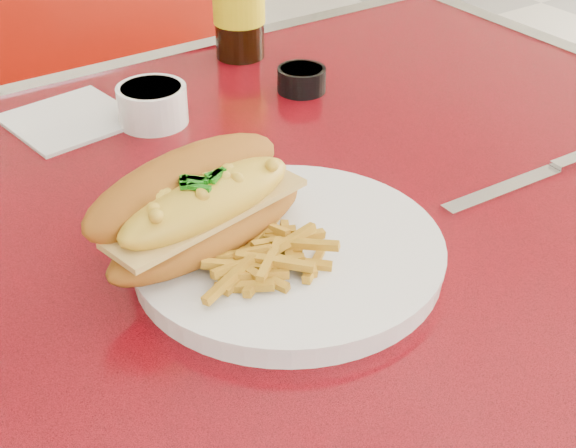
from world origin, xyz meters
TOP-DOWN VIEW (x-y plane):
  - diner_table at (0.00, 0.00)m, footprint 1.23×0.83m
  - booth_bench_far at (0.00, 0.81)m, footprint 1.20×0.51m
  - dinner_plate at (-0.01, -0.09)m, footprint 0.29×0.29m
  - mac_hoagie at (-0.07, -0.05)m, footprint 0.22×0.14m
  - fries_pile at (-0.05, -0.11)m, footprint 0.11×0.10m
  - fork at (-0.02, -0.01)m, footprint 0.05×0.16m
  - gravy_ramekin at (0.02, 0.22)m, footprint 0.08×0.08m
  - sauce_cup_right at (0.21, 0.19)m, footprint 0.07×0.07m
  - knife at (0.30, -0.12)m, footprint 0.23×0.02m
  - paper_napkin at (-0.06, 0.28)m, footprint 0.15×0.15m

SIDE VIEW (x-z plane):
  - booth_bench_far at x=0.00m, z-range -0.16..0.74m
  - diner_table at x=0.00m, z-range 0.22..0.99m
  - paper_napkin at x=-0.06m, z-range 0.77..0.77m
  - knife at x=0.30m, z-range 0.77..0.78m
  - dinner_plate at x=-0.01m, z-range 0.77..0.79m
  - sauce_cup_right at x=0.21m, z-range 0.77..0.80m
  - fork at x=-0.02m, z-range 0.79..0.79m
  - gravy_ramekin at x=0.02m, z-range 0.77..0.82m
  - fries_pile at x=-0.05m, z-range 0.79..0.82m
  - mac_hoagie at x=-0.07m, z-range 0.78..0.87m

